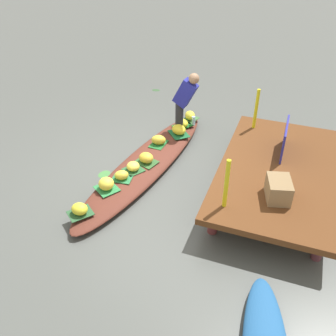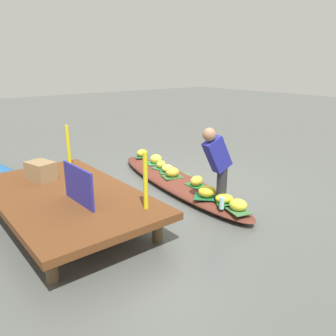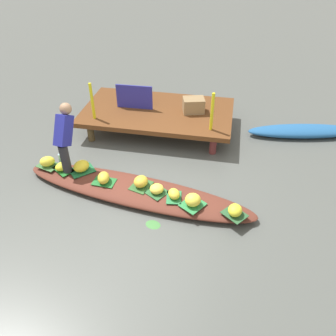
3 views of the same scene
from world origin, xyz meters
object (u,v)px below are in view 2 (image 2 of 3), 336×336
object	(u,v)px
banana_bunch_2	(197,181)
banana_bunch_8	(238,205)
banana_bunch_4	(156,159)
banana_bunch_5	(207,191)
water_bottle	(222,203)
market_banner	(78,185)
banana_bunch_1	(161,164)
banana_bunch_7	(167,168)
banana_bunch_6	(142,153)
banana_bunch_0	(172,172)
vendor_boat	(177,182)
banana_bunch_3	(224,198)
produce_crate	(41,171)
vendor_person	(217,160)

from	to	relation	value
banana_bunch_2	banana_bunch_8	size ratio (longest dim) A/B	1.02
banana_bunch_4	banana_bunch_5	xyz separation A→B (m)	(-2.06, 0.51, -0.00)
water_bottle	market_banner	distance (m)	2.10
banana_bunch_1	banana_bunch_7	world-z (taller)	banana_bunch_1
banana_bunch_1	market_banner	size ratio (longest dim) A/B	0.30
banana_bunch_4	banana_bunch_6	world-z (taller)	banana_bunch_4
water_bottle	market_banner	xyz separation A→B (m)	(0.91, 1.84, 0.45)
banana_bunch_0	vendor_boat	bearing A→B (deg)	-156.20
vendor_boat	banana_bunch_2	world-z (taller)	banana_bunch_2
vendor_boat	banana_bunch_6	bearing A→B (deg)	-4.10
banana_bunch_3	banana_bunch_7	distance (m)	1.80
banana_bunch_2	banana_bunch_5	distance (m)	0.55
banana_bunch_6	produce_crate	world-z (taller)	produce_crate
banana_bunch_0	produce_crate	world-z (taller)	produce_crate
banana_bunch_1	banana_bunch_2	distance (m)	1.26
banana_bunch_6	banana_bunch_3	bearing A→B (deg)	169.47
banana_bunch_6	banana_bunch_7	xyz separation A→B (m)	(-1.28, 0.27, -0.01)
vendor_boat	banana_bunch_1	distance (m)	0.72
banana_bunch_0	banana_bunch_3	world-z (taller)	banana_bunch_0
banana_bunch_4	market_banner	xyz separation A→B (m)	(-1.61, 2.51, 0.44)
banana_bunch_3	water_bottle	xyz separation A→B (m)	(-0.12, 0.19, 0.02)
banana_bunch_1	banana_bunch_7	bearing A→B (deg)	166.42
produce_crate	banana_bunch_6	bearing A→B (deg)	-69.43
banana_bunch_6	banana_bunch_8	distance (m)	3.44
banana_bunch_1	banana_bunch_7	xyz separation A→B (m)	(-0.30, 0.07, -0.00)
banana_bunch_2	banana_bunch_8	bearing A→B (deg)	167.49
vendor_boat	banana_bunch_1	world-z (taller)	banana_bunch_1
vendor_person	produce_crate	distance (m)	2.82
vendor_person	market_banner	world-z (taller)	vendor_person
banana_bunch_5	market_banner	world-z (taller)	market_banner
banana_bunch_2	vendor_person	distance (m)	0.97
banana_bunch_0	banana_bunch_7	distance (m)	0.32
banana_bunch_5	water_bottle	xyz separation A→B (m)	(-0.46, 0.16, -0.01)
banana_bunch_1	produce_crate	xyz separation A→B (m)	(-0.02, 2.46, 0.36)
banana_bunch_0	banana_bunch_3	size ratio (longest dim) A/B	0.94
banana_bunch_1	banana_bunch_6	size ratio (longest dim) A/B	0.94
banana_bunch_2	market_banner	xyz separation A→B (m)	(-0.05, 2.23, 0.45)
vendor_boat	banana_bunch_0	bearing A→B (deg)	31.63
banana_bunch_3	water_bottle	size ratio (longest dim) A/B	1.49
banana_bunch_0	banana_bunch_8	world-z (taller)	same
banana_bunch_8	banana_bunch_2	bearing A→B (deg)	-12.51
banana_bunch_8	market_banner	world-z (taller)	market_banner
banana_bunch_5	banana_bunch_7	size ratio (longest dim) A/B	1.27
banana_bunch_0	produce_crate	size ratio (longest dim) A/B	0.60
banana_bunch_0	banana_bunch_4	bearing A→B (deg)	-17.97
market_banner	banana_bunch_3	bearing A→B (deg)	-112.70
banana_bunch_8	banana_bunch_5	bearing A→B (deg)	-1.94
banana_bunch_4	vendor_person	xyz separation A→B (m)	(-2.28, 0.55, 0.58)
banana_bunch_7	banana_bunch_8	bearing A→B (deg)	170.54
banana_bunch_1	banana_bunch_5	distance (m)	1.79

